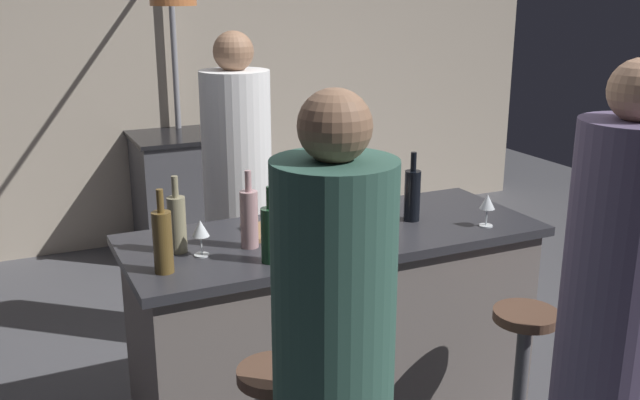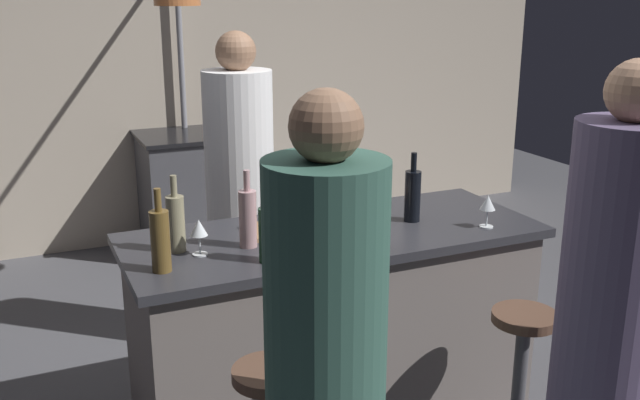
# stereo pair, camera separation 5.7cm
# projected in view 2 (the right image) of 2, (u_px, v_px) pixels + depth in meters

# --- Properties ---
(back_wall) EXTENTS (6.40, 0.16, 2.60)m
(back_wall) POSITION_uv_depth(u_px,v_px,m) (177.00, 71.00, 5.48)
(back_wall) COLOR #BCAD99
(back_wall) RESTS_ON ground_plane
(kitchen_island) EXTENTS (1.80, 0.72, 0.90)m
(kitchen_island) POSITION_uv_depth(u_px,v_px,m) (334.00, 326.00, 3.21)
(kitchen_island) COLOR slate
(kitchen_island) RESTS_ON ground_plane
(stove_range) EXTENTS (0.80, 0.64, 0.89)m
(stove_range) POSITION_uv_depth(u_px,v_px,m) (196.00, 192.00, 5.37)
(stove_range) COLOR #47474C
(stove_range) RESTS_ON ground_plane
(chef) EXTENTS (0.36, 0.36, 1.71)m
(chef) POSITION_uv_depth(u_px,v_px,m) (241.00, 206.00, 3.82)
(chef) COLOR white
(chef) RESTS_ON ground_plane
(guest_left) EXTENTS (0.35, 0.35, 1.66)m
(guest_left) POSITION_uv_depth(u_px,v_px,m) (325.00, 394.00, 2.09)
(guest_left) COLOR #33594C
(guest_left) RESTS_ON ground_plane
(bar_stool_right) EXTENTS (0.28, 0.28, 0.68)m
(bar_stool_right) POSITION_uv_depth(u_px,v_px,m) (519.00, 382.00, 2.90)
(bar_stool_right) COLOR #4C4C51
(bar_stool_right) RESTS_ON ground_plane
(guest_right) EXTENTS (0.36, 0.36, 1.70)m
(guest_right) POSITION_uv_depth(u_px,v_px,m) (609.00, 329.00, 2.44)
(guest_right) COLOR #594C6B
(guest_right) RESTS_ON ground_plane
(overhead_pot_rack) EXTENTS (0.58, 1.46, 2.17)m
(overhead_pot_rack) POSITION_uv_depth(u_px,v_px,m) (193.00, 35.00, 4.61)
(overhead_pot_rack) COLOR gray
(overhead_pot_rack) RESTS_ON ground_plane
(cutting_board) EXTENTS (0.32, 0.22, 0.02)m
(cutting_board) POSITION_uv_depth(u_px,v_px,m) (283.00, 228.00, 3.10)
(cutting_board) COLOR #997047
(cutting_board) RESTS_ON kitchen_island
(pepper_mill) EXTENTS (0.05, 0.05, 0.21)m
(pepper_mill) POSITION_uv_depth(u_px,v_px,m) (384.00, 222.00, 2.87)
(pepper_mill) COLOR #382319
(pepper_mill) RESTS_ON kitchen_island
(wine_bottle_dark) EXTENTS (0.07, 0.07, 0.31)m
(wine_bottle_dark) POSITION_uv_depth(u_px,v_px,m) (413.00, 195.00, 3.20)
(wine_bottle_dark) COLOR black
(wine_bottle_dark) RESTS_ON kitchen_island
(wine_bottle_rose) EXTENTS (0.07, 0.07, 0.32)m
(wine_bottle_rose) POSITION_uv_depth(u_px,v_px,m) (248.00, 217.00, 2.87)
(wine_bottle_rose) COLOR #B78C8E
(wine_bottle_rose) RESTS_ON kitchen_island
(wine_bottle_green) EXTENTS (0.07, 0.07, 0.30)m
(wine_bottle_green) POSITION_uv_depth(u_px,v_px,m) (268.00, 233.00, 2.71)
(wine_bottle_green) COLOR #193D23
(wine_bottle_green) RESTS_ON kitchen_island
(wine_bottle_white) EXTENTS (0.07, 0.07, 0.31)m
(wine_bottle_white) POSITION_uv_depth(u_px,v_px,m) (176.00, 222.00, 2.82)
(wine_bottle_white) COLOR gray
(wine_bottle_white) RESTS_ON kitchen_island
(wine_bottle_amber) EXTENTS (0.07, 0.07, 0.32)m
(wine_bottle_amber) POSITION_uv_depth(u_px,v_px,m) (160.00, 240.00, 2.62)
(wine_bottle_amber) COLOR brown
(wine_bottle_amber) RESTS_ON kitchen_island
(wine_glass_by_chef) EXTENTS (0.07, 0.07, 0.15)m
(wine_glass_by_chef) POSITION_uv_depth(u_px,v_px,m) (199.00, 230.00, 2.78)
(wine_glass_by_chef) COLOR silver
(wine_glass_by_chef) RESTS_ON kitchen_island
(wine_glass_near_right_guest) EXTENTS (0.07, 0.07, 0.15)m
(wine_glass_near_right_guest) POSITION_uv_depth(u_px,v_px,m) (488.00, 204.00, 3.11)
(wine_glass_near_right_guest) COLOR silver
(wine_glass_near_right_guest) RESTS_ON kitchen_island
(mixing_bowl_wooden) EXTENTS (0.20, 0.20, 0.06)m
(mixing_bowl_wooden) POSITION_uv_depth(u_px,v_px,m) (338.00, 208.00, 3.31)
(mixing_bowl_wooden) COLOR brown
(mixing_bowl_wooden) RESTS_ON kitchen_island
(mixing_bowl_ceramic) EXTENTS (0.22, 0.22, 0.08)m
(mixing_bowl_ceramic) POSITION_uv_depth(u_px,v_px,m) (348.00, 229.00, 3.00)
(mixing_bowl_ceramic) COLOR silver
(mixing_bowl_ceramic) RESTS_ON kitchen_island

